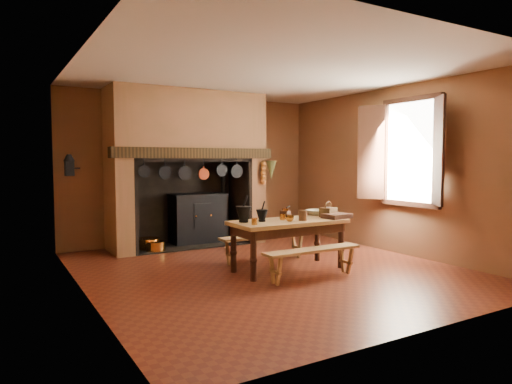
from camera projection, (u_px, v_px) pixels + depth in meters
floor at (268, 269)px, 6.56m from camera, size 5.50×5.50×0.00m
ceiling at (269, 72)px, 6.36m from camera, size 5.50×5.50×0.00m
back_wall at (193, 169)px, 8.82m from camera, size 5.00×0.02×2.80m
wall_left at (83, 175)px, 5.20m from camera, size 0.02×5.50×2.80m
wall_right at (394, 170)px, 7.72m from camera, size 0.02×5.50×2.80m
wall_front at (431, 179)px, 4.09m from camera, size 5.00×0.02×2.80m
chimney_breast at (187, 147)px, 8.27m from camera, size 2.95×0.96×2.80m
iron_range at (198, 218)px, 8.61m from camera, size 1.12×0.55×1.60m
hearth_pans at (150, 245)px, 7.93m from camera, size 0.51×0.62×0.20m
hanging_pans at (196, 172)px, 7.85m from camera, size 1.92×0.29×0.27m
onion_string at (263, 173)px, 8.51m from camera, size 0.12×0.10×0.46m
herb_bunch at (271, 170)px, 8.60m from camera, size 0.20×0.20×0.35m
window at (406, 152)px, 7.28m from camera, size 0.39×1.75×1.76m
wall_coffee_mill at (69, 164)px, 6.56m from camera, size 0.23×0.16×0.31m
work_table at (288, 228)px, 6.47m from camera, size 1.66×0.74×0.72m
bench_front at (313, 256)px, 6.01m from camera, size 1.43×0.25×0.40m
bench_back at (265, 241)px, 7.04m from camera, size 1.49×0.26×0.42m
mortar_large at (244, 213)px, 6.23m from camera, size 0.22×0.22×0.37m
mortar_small at (262, 215)px, 6.30m from camera, size 0.17×0.17×0.28m
coffee_grinder at (285, 214)px, 6.63m from camera, size 0.18×0.16×0.18m
brass_mug_a at (254, 221)px, 5.99m from camera, size 0.09×0.09×0.09m
brass_mug_b at (283, 217)px, 6.47m from camera, size 0.08×0.08×0.09m
mixing_bowl at (317, 212)px, 7.08m from camera, size 0.40×0.40×0.08m
stoneware_crock at (303, 215)px, 6.39m from camera, size 0.16×0.16×0.15m
glass_jar at (328, 212)px, 6.84m from camera, size 0.09×0.09×0.14m
wicker_basket at (328, 212)px, 6.84m from camera, size 0.30×0.26×0.24m
wooden_tray at (337, 216)px, 6.67m from camera, size 0.42×0.33×0.07m
brass_cup at (290, 218)px, 6.31m from camera, size 0.14×0.14×0.09m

